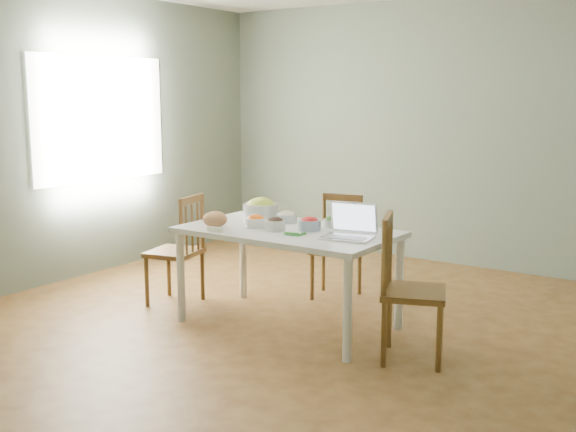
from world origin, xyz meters
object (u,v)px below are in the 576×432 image
Objects in this scene: bread_boule at (215,219)px; bowl_squash at (261,208)px; dining_table at (288,278)px; chair_far at (336,248)px; chair_right at (414,289)px; laptop at (347,222)px; chair_left at (174,250)px.

bread_boule is 0.50m from bowl_squash.
dining_table is 1.81× the size of chair_far.
dining_table is 1.08m from chair_right.
chair_far is at bearing 113.62° from laptop.
chair_far is 4.73× the size of bread_boule.
chair_right is (1.07, -0.10, 0.11)m from dining_table.
bowl_squash is 1.02m from laptop.
dining_table is 1.65× the size of chair_right.
chair_left is at bearing 170.11° from laptop.
chair_far is 0.91× the size of chair_right.
chair_left is 4.96× the size of bread_boule.
chair_far is (-0.08, 0.84, 0.07)m from dining_table.
chair_left reaches higher than bread_boule.
bowl_squash is at bearing 55.93° from chair_right.
chair_right reaches higher than dining_table.
bread_boule is (-0.50, -0.24, 0.43)m from dining_table.
chair_left is 3.27× the size of bowl_squash.
chair_left reaches higher than dining_table.
bread_boule reaches higher than dining_table.
chair_left is at bearing -176.34° from dining_table.
chair_far reaches higher than dining_table.
dining_table is 1.72× the size of chair_left.
chair_left is 1.68m from laptop.
bowl_squash is (-0.44, 0.25, 0.45)m from dining_table.
chair_left reaches higher than chair_far.
chair_right is at bearing -13.16° from bowl_squash.
laptop is (0.97, -0.30, 0.04)m from bowl_squash.
chair_left is 2.17m from chair_right.
dining_table is 0.73m from laptop.
laptop is (1.04, 0.19, 0.06)m from bread_boule.
chair_right is 2.78× the size of laptop.
bread_boule is 0.54× the size of laptop.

